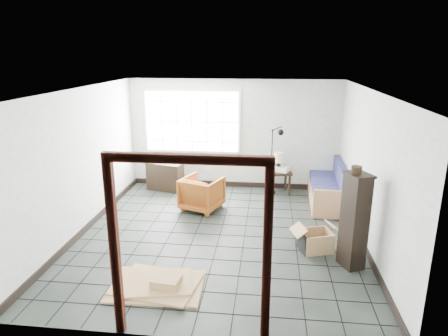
# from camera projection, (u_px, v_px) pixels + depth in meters

# --- Properties ---
(ground) EXTENTS (5.50, 5.50, 0.00)m
(ground) POSITION_uv_depth(u_px,v_px,m) (220.00, 235.00, 7.25)
(ground) COLOR black
(ground) RESTS_ON ground
(room_shell) EXTENTS (5.02, 5.52, 2.61)m
(room_shell) POSITION_uv_depth(u_px,v_px,m) (220.00, 144.00, 6.80)
(room_shell) COLOR #A3A9A2
(room_shell) RESTS_ON ground
(window_panel) EXTENTS (2.32, 0.08, 1.52)m
(window_panel) POSITION_uv_depth(u_px,v_px,m) (192.00, 122.00, 9.48)
(window_panel) COLOR silver
(window_panel) RESTS_ON ground
(doorway_trim) EXTENTS (1.80, 0.08, 2.20)m
(doorway_trim) POSITION_uv_depth(u_px,v_px,m) (189.00, 228.00, 4.29)
(doorway_trim) COLOR #3D150E
(doorway_trim) RESTS_ON ground
(futon_sofa) EXTENTS (0.82, 2.01, 0.88)m
(futon_sofa) POSITION_uv_depth(u_px,v_px,m) (330.00, 188.00, 8.76)
(futon_sofa) COLOR #9E6847
(futon_sofa) RESTS_ON ground
(armchair) EXTENTS (0.95, 0.92, 0.77)m
(armchair) POSITION_uv_depth(u_px,v_px,m) (202.00, 192.00, 8.33)
(armchair) COLOR #945415
(armchair) RESTS_ON ground
(side_table) EXTENTS (0.58, 0.58, 0.54)m
(side_table) POSITION_uv_depth(u_px,v_px,m) (280.00, 175.00, 9.29)
(side_table) COLOR black
(side_table) RESTS_ON ground
(table_lamp) EXTENTS (0.37, 0.37, 0.44)m
(table_lamp) POSITION_uv_depth(u_px,v_px,m) (279.00, 158.00, 9.19)
(table_lamp) COLOR black
(table_lamp) RESTS_ON side_table
(projector) EXTENTS (0.37, 0.34, 0.11)m
(projector) POSITION_uv_depth(u_px,v_px,m) (282.00, 169.00, 9.20)
(projector) COLOR silver
(projector) RESTS_ON side_table
(floor_lamp) EXTENTS (0.43, 0.42, 1.61)m
(floor_lamp) POSITION_uv_depth(u_px,v_px,m) (275.00, 158.00, 9.11)
(floor_lamp) COLOR black
(floor_lamp) RESTS_ON ground
(console_shelf) EXTENTS (0.92, 0.55, 0.67)m
(console_shelf) POSITION_uv_depth(u_px,v_px,m) (165.00, 177.00, 9.52)
(console_shelf) COLOR black
(console_shelf) RESTS_ON ground
(tall_shelf) EXTENTS (0.45, 0.50, 1.50)m
(tall_shelf) POSITION_uv_depth(u_px,v_px,m) (354.00, 220.00, 6.00)
(tall_shelf) COLOR black
(tall_shelf) RESTS_ON ground
(pot) EXTENTS (0.20, 0.20, 0.12)m
(pot) POSITION_uv_depth(u_px,v_px,m) (357.00, 170.00, 5.76)
(pot) COLOR black
(pot) RESTS_ON tall_shelf
(open_box) EXTENTS (0.90, 0.62, 0.46)m
(open_box) POSITION_uv_depth(u_px,v_px,m) (315.00, 241.00, 6.65)
(open_box) COLOR #A98651
(open_box) RESTS_ON ground
(cardboard_pile) EXTENTS (1.32, 1.01, 0.19)m
(cardboard_pile) POSITION_uv_depth(u_px,v_px,m) (158.00, 284.00, 5.63)
(cardboard_pile) COLOR #A98651
(cardboard_pile) RESTS_ON ground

